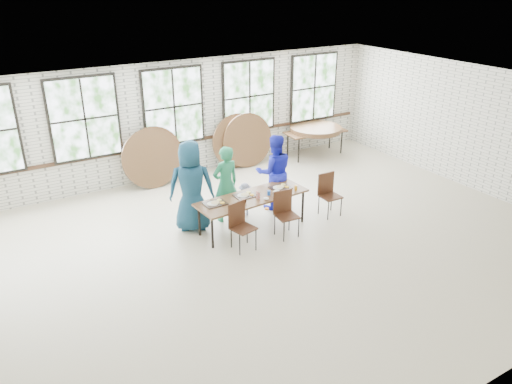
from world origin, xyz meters
TOP-DOWN VIEW (x-y plane):
  - room at (0.00, 4.44)m, footprint 12.00×12.00m
  - dining_table at (0.18, 0.84)m, footprint 2.45×0.97m
  - chair_near_left at (-0.43, 0.29)m, footprint 0.50×0.49m
  - chair_near_right at (0.62, 0.30)m, footprint 0.45×0.44m
  - chair_spare at (1.98, 0.60)m, footprint 0.43×0.42m
  - adult_teal at (-0.89, 1.49)m, footprint 1.11×0.95m
  - adult_green at (-0.10, 1.49)m, footprint 0.64×0.45m
  - toddler at (0.37, 1.49)m, footprint 0.55×0.42m
  - adult_blue at (1.14, 1.49)m, footprint 1.02×0.91m
  - storage_table at (4.11, 3.88)m, footprint 1.85×0.87m
  - tabletop_clutter at (0.29, 0.80)m, footprint 2.03×0.60m
  - round_tops_stacked at (4.11, 3.88)m, footprint 1.50×1.50m
  - round_tops_leaning at (0.55, 4.17)m, footprint 4.27×0.45m

SIDE VIEW (x-z plane):
  - toddler at x=0.37m, z-range 0.00..0.75m
  - chair_near_left at x=-0.43m, z-range 0.08..1.03m
  - chair_near_right at x=0.62m, z-range 0.08..1.03m
  - chair_spare at x=1.98m, z-range 0.08..1.03m
  - storage_table at x=4.11m, z-range 0.32..1.06m
  - dining_table at x=0.18m, z-range 0.32..1.06m
  - round_tops_leaning at x=0.55m, z-range -0.01..1.48m
  - tabletop_clutter at x=0.29m, z-range 0.71..0.82m
  - round_tops_stacked at x=4.11m, z-range 0.74..0.87m
  - adult_green at x=-0.10m, z-range 0.00..1.68m
  - adult_blue at x=1.14m, z-range 0.00..1.74m
  - adult_teal at x=-0.89m, z-range 0.00..1.93m
  - room at x=0.00m, z-range -4.17..7.83m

